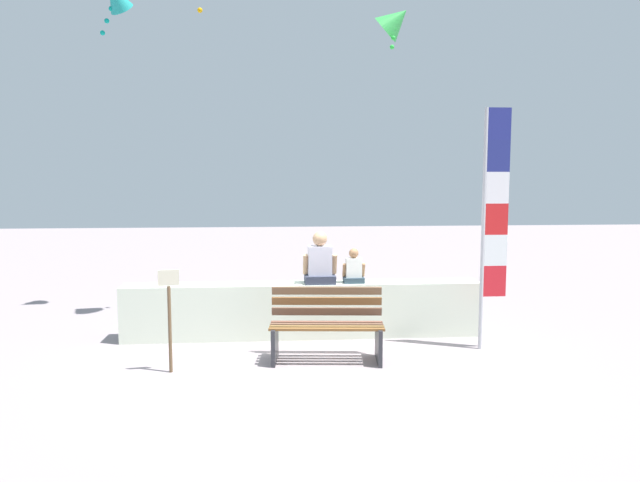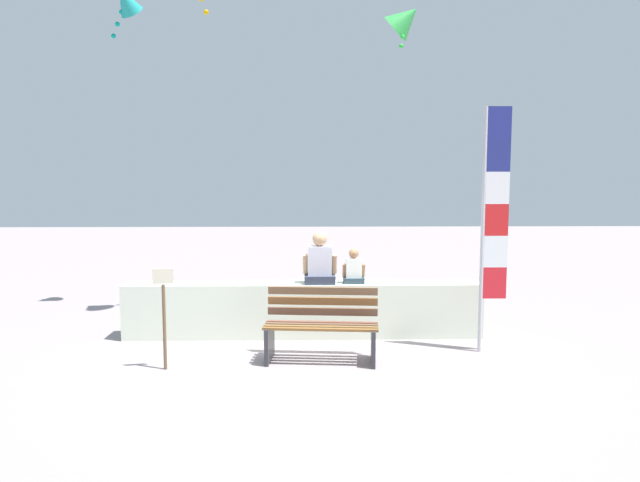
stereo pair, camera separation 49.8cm
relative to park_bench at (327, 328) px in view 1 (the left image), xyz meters
The scene contains 8 objects.
ground_plane 0.56m from the park_bench, 127.54° to the left, with size 40.00×40.00×0.00m, color gray.
seawall_ledge 1.13m from the park_bench, 101.84° to the left, with size 5.08×0.46×0.78m, color silver.
park_bench is the anchor object (origin of this frame).
person_adult 1.27m from the park_bench, 89.86° to the left, with size 0.48×0.35×0.74m.
person_child 1.31m from the park_bench, 65.75° to the left, with size 0.32×0.24×0.49m.
flag_banner 2.61m from the park_bench, ahead, with size 0.35×0.05×3.17m.
kite_green 6.36m from the park_bench, 67.25° to the left, with size 0.94×0.85×0.97m.
sign_post 1.92m from the park_bench, 169.82° to the right, with size 0.24×0.06×1.21m.
Camera 1 is at (-0.44, -7.47, 2.27)m, focal length 33.11 mm.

